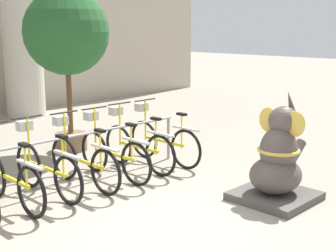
% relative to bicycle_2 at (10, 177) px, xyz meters
% --- Properties ---
extents(ground_plane, '(60.00, 60.00, 0.00)m').
position_rel_bicycle_2_xyz_m(ground_plane, '(0.99, -1.81, -0.41)').
color(ground_plane, gray).
extents(column_right, '(1.25, 1.25, 5.16)m').
position_rel_bicycle_2_xyz_m(column_right, '(3.42, 5.79, 2.21)').
color(column_right, '#BCB7A8').
rests_on(column_right, ground_plane).
extents(bike_rack, '(4.59, 0.05, 0.77)m').
position_rel_bicycle_2_xyz_m(bike_rack, '(0.86, 0.14, 0.21)').
color(bike_rack, gray).
rests_on(bike_rack, ground_plane).
extents(bicycle_2, '(0.48, 1.71, 1.07)m').
position_rel_bicycle_2_xyz_m(bicycle_2, '(0.00, 0.00, 0.00)').
color(bicycle_2, black).
rests_on(bicycle_2, ground_plane).
extents(bicycle_3, '(0.48, 1.71, 1.07)m').
position_rel_bicycle_2_xyz_m(bicycle_3, '(0.57, 0.06, 0.00)').
color(bicycle_3, black).
rests_on(bicycle_3, ground_plane).
extents(bicycle_4, '(0.48, 1.71, 1.07)m').
position_rel_bicycle_2_xyz_m(bicycle_4, '(1.14, -0.01, 0.00)').
color(bicycle_4, black).
rests_on(bicycle_4, ground_plane).
extents(bicycle_5, '(0.48, 1.71, 1.07)m').
position_rel_bicycle_2_xyz_m(bicycle_5, '(1.71, -0.01, 0.00)').
color(bicycle_5, black).
rests_on(bicycle_5, ground_plane).
extents(bicycle_6, '(0.48, 1.71, 1.07)m').
position_rel_bicycle_2_xyz_m(bicycle_6, '(2.28, 0.06, 0.00)').
color(bicycle_6, black).
rests_on(bicycle_6, ground_plane).
extents(bicycle_7, '(0.48, 1.71, 1.07)m').
position_rel_bicycle_2_xyz_m(bicycle_7, '(2.85, 0.04, 0.00)').
color(bicycle_7, black).
rests_on(bicycle_7, ground_plane).
extents(elephant_statue, '(1.00, 1.00, 1.52)m').
position_rel_bicycle_2_xyz_m(elephant_statue, '(2.70, -2.34, 0.11)').
color(elephant_statue, '#4C4742').
rests_on(elephant_statue, ground_plane).
extents(potted_tree, '(1.58, 1.58, 3.03)m').
position_rel_bicycle_2_xyz_m(potted_tree, '(2.22, 1.90, 1.76)').
color(potted_tree, brown).
rests_on(potted_tree, ground_plane).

